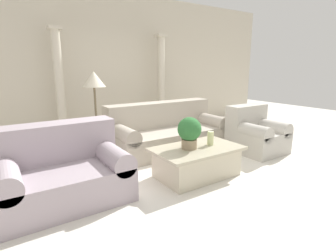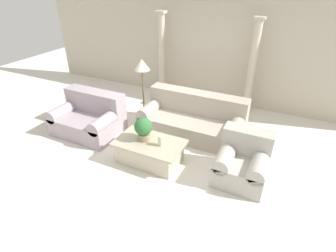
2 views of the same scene
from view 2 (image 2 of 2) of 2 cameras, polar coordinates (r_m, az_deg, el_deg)
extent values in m
plane|color=silver|center=(5.47, -2.22, -4.16)|extent=(16.00, 16.00, 0.00)
cube|color=beige|center=(7.16, 8.17, 17.94)|extent=(10.00, 0.06, 3.20)
cube|color=#ADA393|center=(5.75, 5.11, -0.04)|extent=(2.20, 1.00, 0.40)
cube|color=#ADA393|center=(5.82, 6.47, 5.13)|extent=(2.20, 0.35, 0.47)
cylinder|color=#ADA393|center=(5.99, -3.36, 4.09)|extent=(0.28, 1.00, 0.28)
cylinder|color=#ADA393|center=(5.41, 14.69, 0.06)|extent=(0.28, 1.00, 0.28)
cube|color=#A799A2|center=(6.06, -16.98, 0.35)|extent=(1.42, 1.00, 0.40)
cube|color=#A799A2|center=(6.08, -15.61, 5.30)|extent=(1.42, 0.35, 0.47)
cylinder|color=#A799A2|center=(6.32, -21.21, 3.47)|extent=(0.28, 1.00, 0.28)
cylinder|color=#A799A2|center=(5.60, -12.99, 1.34)|extent=(0.28, 1.00, 0.28)
cube|color=beige|center=(4.94, -3.98, -5.74)|extent=(1.11, 0.67, 0.39)
cube|color=#B3A98F|center=(4.81, -4.07, -3.67)|extent=(1.26, 0.76, 0.04)
cylinder|color=#937F60|center=(4.84, -5.27, -2.29)|extent=(0.22, 0.22, 0.14)
sphere|color=#2D6B33|center=(4.73, -5.39, -0.15)|extent=(0.33, 0.33, 0.33)
cylinder|color=beige|center=(4.64, -1.59, -3.24)|extent=(0.09, 0.09, 0.20)
cylinder|color=brown|center=(6.49, -5.14, 1.81)|extent=(0.26, 0.26, 0.03)
cylinder|color=brown|center=(6.22, -5.40, 6.80)|extent=(0.04, 0.04, 1.20)
cone|color=beige|center=(5.97, -5.74, 13.17)|extent=(0.36, 0.36, 0.24)
cylinder|color=beige|center=(7.34, -1.37, 14.64)|extent=(0.17, 0.17, 2.24)
cube|color=beige|center=(7.12, -1.49, 23.59)|extent=(0.24, 0.24, 0.06)
cylinder|color=beige|center=(6.64, 17.72, 11.56)|extent=(0.17, 0.17, 2.24)
cube|color=beige|center=(6.39, 19.41, 21.30)|extent=(0.24, 0.24, 0.06)
cube|color=#B7B2A8|center=(4.69, 15.55, -9.14)|extent=(0.83, 0.87, 0.40)
cube|color=#B7B2A8|center=(4.68, 16.98, -3.12)|extent=(0.83, 0.30, 0.44)
cylinder|color=#B7B2A8|center=(4.58, 12.60, -6.04)|extent=(0.28, 0.87, 0.28)
cylinder|color=#B7B2A8|center=(4.53, 19.36, -7.64)|extent=(0.28, 0.87, 0.28)
camera|label=1|loc=(4.67, -50.44, -0.62)|focal=28.00mm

